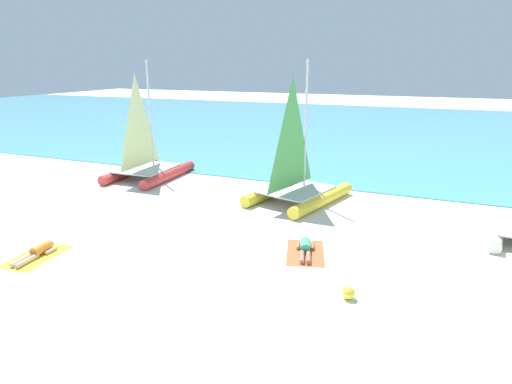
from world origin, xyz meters
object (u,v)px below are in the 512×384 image
(sailboat_yellow, at_px, (297,181))
(towel_left, at_px, (37,256))
(sunbather_left, at_px, (38,251))
(towel_right, at_px, (305,253))
(beach_ball, at_px, (349,293))
(sailboat_red, at_px, (147,162))
(sunbather_right, at_px, (305,248))

(sailboat_yellow, bearing_deg, towel_left, -108.97)
(towel_left, bearing_deg, sunbather_left, 96.36)
(sailboat_yellow, bearing_deg, towel_right, -54.37)
(sunbather_left, height_order, beach_ball, beach_ball)
(sailboat_yellow, relative_size, towel_right, 2.96)
(towel_left, bearing_deg, beach_ball, 7.25)
(sailboat_red, distance_m, towel_right, 11.15)
(sailboat_yellow, distance_m, beach_ball, 7.77)
(towel_left, relative_size, beach_ball, 5.90)
(towel_left, distance_m, sunbather_left, 0.14)
(sailboat_red, distance_m, sunbather_right, 11.10)
(sunbather_left, bearing_deg, towel_left, -90.00)
(towel_right, bearing_deg, sailboat_yellow, 110.49)
(towel_right, xyz_separation_m, beach_ball, (1.71, -2.15, 0.15))
(sailboat_red, bearing_deg, towel_left, -76.40)
(sunbather_right, distance_m, beach_ball, 2.81)
(sailboat_red, bearing_deg, sailboat_yellow, -7.34)
(sunbather_left, distance_m, beach_ball, 9.01)
(sunbather_left, xyz_separation_m, sunbather_right, (7.21, 3.29, 0.00))
(towel_right, xyz_separation_m, sunbather_right, (-0.02, 0.06, 0.13))
(sailboat_red, xyz_separation_m, towel_right, (9.67, -5.50, -0.83))
(towel_left, xyz_separation_m, sunbather_right, (7.21, 3.35, 0.13))
(sunbather_right, height_order, beach_ball, beach_ball)
(towel_right, height_order, beach_ball, beach_ball)
(beach_ball, bearing_deg, sailboat_yellow, 116.78)
(sailboat_red, xyz_separation_m, sailboat_yellow, (7.89, -0.75, 0.00))
(sailboat_red, xyz_separation_m, sunbather_left, (2.44, -8.72, -0.70))
(towel_right, relative_size, beach_ball, 5.90)
(sailboat_red, xyz_separation_m, sunbather_right, (9.65, -5.44, -0.70))
(sunbather_left, relative_size, beach_ball, 4.87)
(towel_left, bearing_deg, towel_right, 24.48)
(sailboat_red, height_order, towel_left, sailboat_red)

